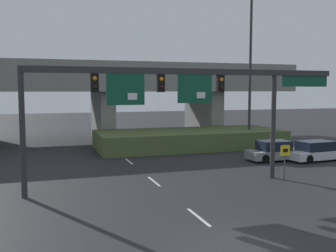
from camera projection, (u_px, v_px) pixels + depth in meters
name	position (u px, v px, depth m)	size (l,w,h in m)	color
ground_plane	(234.00, 245.00, 13.31)	(160.00, 160.00, 0.00)	#262628
lane_markings	(140.00, 170.00, 25.74)	(0.14, 35.82, 0.01)	silver
signal_gantry	(182.00, 90.00, 21.18)	(17.80, 0.44, 6.40)	#2D2D30
speed_limit_sign	(285.00, 157.00, 22.65)	(0.60, 0.11, 2.12)	#4C4C4C
highway_light_pole_near	(251.00, 50.00, 35.70)	(0.70, 0.36, 16.95)	#2D2D30
overpass_bridge	(102.00, 88.00, 40.27)	(39.71, 9.85, 7.90)	gray
grass_embankment	(190.00, 139.00, 35.78)	(16.80, 6.69, 1.56)	#4C6033
parked_sedan_near_right	(275.00, 151.00, 29.21)	(4.31, 1.87, 1.49)	gray
parked_sedan_mid_right	(317.00, 151.00, 29.24)	(4.91, 2.16, 1.46)	silver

